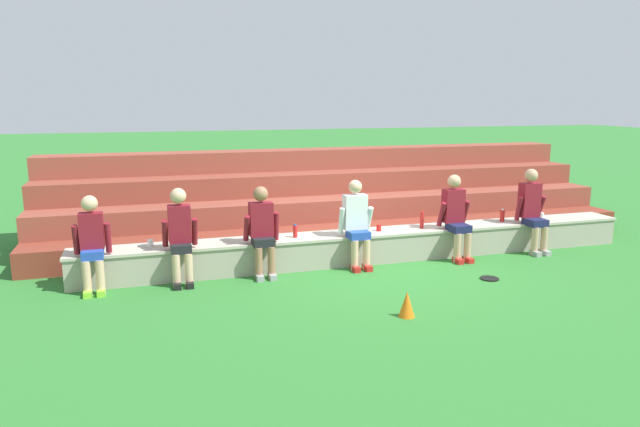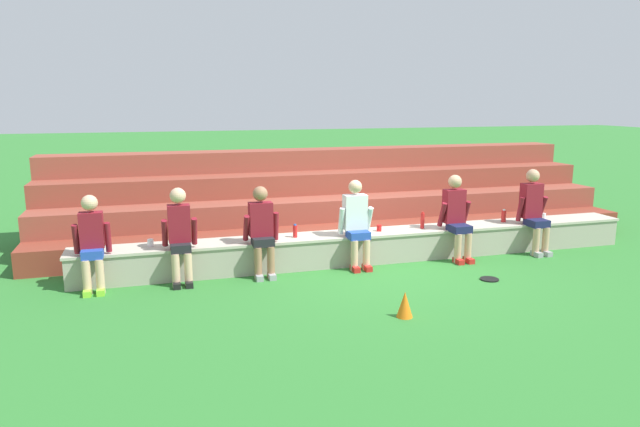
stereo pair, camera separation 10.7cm
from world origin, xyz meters
The scene contains 17 objects.
ground_plane centered at (0.00, 0.00, 0.00)m, with size 80.00×80.00×0.00m, color #2D752D.
stone_seating_wall centered at (0.00, 0.28, 0.26)m, with size 9.16×0.61×0.48m.
brick_bleachers centered at (0.00, 2.47, 0.59)m, with size 10.68×2.66×1.57m.
person_far_left centered at (-4.16, -0.02, 0.69)m, with size 0.49×0.49×1.31m.
person_left_of_center centered at (-3.01, -0.03, 0.72)m, with size 0.49×0.50×1.36m.
person_center centered at (-1.84, 0.00, 0.71)m, with size 0.52×0.50×1.32m.
person_right_of_center centered at (-0.37, 0.02, 0.72)m, with size 0.53×0.52×1.35m.
person_far_right centered at (1.35, 0.01, 0.72)m, with size 0.51×0.60×1.37m.
person_rightmost_edge centered at (2.81, 0.01, 0.75)m, with size 0.51×0.59×1.41m.
water_bottle_near_left centered at (0.88, 0.27, 0.61)m, with size 0.06×0.06×0.28m.
water_bottle_near_right centered at (2.45, 0.33, 0.58)m, with size 0.08×0.08×0.22m.
water_bottle_mid_right centered at (-1.28, 0.26, 0.57)m, with size 0.07×0.07×0.21m.
plastic_cup_right_end centered at (0.12, 0.28, 0.53)m, with size 0.08×0.08×0.10m, color red.
plastic_cup_left_end centered at (3.24, 0.30, 0.54)m, with size 0.08×0.08×0.12m, color white.
plastic_cup_middle centered at (-3.41, 0.31, 0.53)m, with size 0.08×0.08×0.11m, color white.
frisbee centered at (1.26, -1.15, 0.01)m, with size 0.27×0.27×0.02m, color black.
sports_cone centered at (-0.53, -2.13, 0.16)m, with size 0.20×0.20×0.31m, color orange.
Camera 2 is at (-3.36, -8.11, 2.57)m, focal length 32.41 mm.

